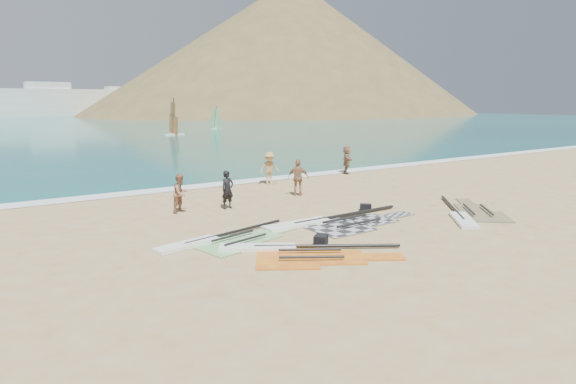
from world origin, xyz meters
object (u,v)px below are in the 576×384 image
gear_bag_near (321,240)px  beachgoer_back (298,178)px  rig_orange (469,214)px  rig_red (294,253)px  rig_green (222,241)px  rig_grey (333,223)px  beachgoer_left (181,193)px  gear_bag_far (366,207)px  person_wetsuit (228,190)px  beachgoer_mid (269,168)px  beachgoer_right (347,160)px

gear_bag_near → beachgoer_back: beachgoer_back is taller
rig_orange → rig_red: 8.78m
gear_bag_near → rig_green: bearing=141.5°
rig_grey → beachgoer_left: (-4.05, 5.04, 0.76)m
gear_bag_far → person_wetsuit: size_ratio=0.29×
person_wetsuit → beachgoer_left: person_wetsuit is taller
rig_orange → beachgoer_left: (-9.54, 7.04, 0.76)m
rig_green → rig_red: bearing=-73.1°
beachgoer_left → rig_green: bearing=-124.1°
rig_green → rig_red: size_ratio=1.06×
person_wetsuit → beachgoer_mid: 6.36m
gear_bag_far → rig_grey: bearing=-158.9°
beachgoer_mid → person_wetsuit: bearing=-125.8°
rig_green → rig_red: (1.31, -2.33, 0.00)m
rig_grey → gear_bag_near: gear_bag_near is taller
rig_green → gear_bag_near: (2.56, -2.03, 0.12)m
person_wetsuit → beachgoer_back: size_ratio=0.93×
rig_green → gear_bag_far: 7.21m
gear_bag_near → beachgoer_right: bearing=46.4°
gear_bag_near → beachgoer_left: bearing=106.2°
person_wetsuit → beachgoer_mid: bearing=32.5°
rig_grey → gear_bag_far: 2.75m
rig_red → beachgoer_right: (12.06, 11.66, 0.85)m
rig_orange → rig_red: same height
gear_bag_far → beachgoer_left: (-6.62, 4.05, 0.67)m
rig_red → person_wetsuit: 6.91m
beachgoer_right → rig_green: bearing=159.0°
rig_green → beachgoer_back: (6.68, 5.15, 0.84)m
rig_grey → rig_orange: (5.49, -2.00, -0.00)m
beachgoer_mid → beachgoer_right: size_ratio=1.01×
gear_bag_near → beachgoer_back: 8.31m
rig_green → beachgoer_right: (13.37, 9.33, 0.85)m
rig_red → beachgoer_right: bearing=75.9°
rig_red → rig_orange: bearing=33.0°
gear_bag_far → beachgoer_right: (6.21, 8.48, 0.76)m
rig_green → gear_bag_far: gear_bag_far is taller
beachgoer_left → rig_orange: bearing=-64.2°
rig_red → gear_bag_near: 1.29m
rig_red → gear_bag_near: gear_bag_near is taller
rig_red → person_wetsuit: person_wetsuit is taller
gear_bag_near → beachgoer_mid: 11.71m
beachgoer_left → beachgoer_mid: (6.65, 3.80, 0.10)m
gear_bag_near → beachgoer_right: beachgoer_right is taller
rig_red → beachgoer_back: beachgoer_back is taller
beachgoer_left → rig_grey: bearing=-78.9°
rig_green → beachgoer_left: bearing=71.2°
rig_orange → rig_green: bearing=119.3°
rig_grey → rig_orange: size_ratio=1.32×
beachgoer_left → beachgoer_right: 13.57m
beachgoer_mid → beachgoer_right: 6.21m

